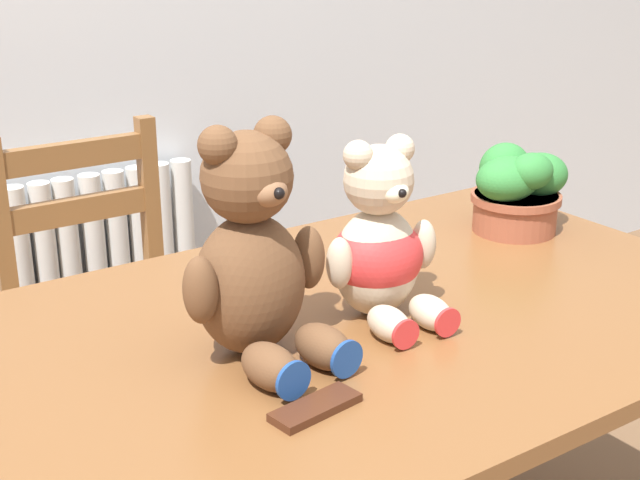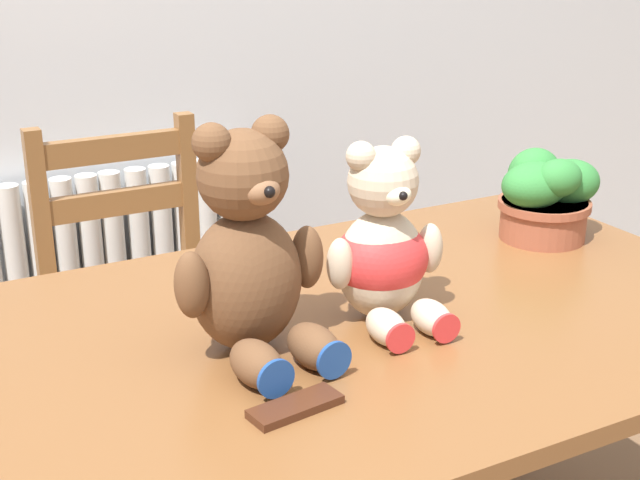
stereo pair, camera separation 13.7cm
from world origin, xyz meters
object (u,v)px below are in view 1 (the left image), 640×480
object	(u,v)px
wooden_chair_behind	(109,324)
teddy_bear_right	(380,247)
teddy_bear_left	(254,258)
chocolate_bar	(315,407)
potted_plant	(517,188)

from	to	relation	value
wooden_chair_behind	teddy_bear_right	size ratio (longest dim) A/B	2.96
wooden_chair_behind	teddy_bear_left	size ratio (longest dim) A/B	2.49
wooden_chair_behind	teddy_bear_left	world-z (taller)	teddy_bear_left
teddy_bear_left	teddy_bear_right	size ratio (longest dim) A/B	1.19
wooden_chair_behind	chocolate_bar	world-z (taller)	wooden_chair_behind
potted_plant	teddy_bear_left	bearing A→B (deg)	-166.54
teddy_bear_left	chocolate_bar	distance (m)	0.24
teddy_bear_left	teddy_bear_right	bearing A→B (deg)	175.46
teddy_bear_right	chocolate_bar	world-z (taller)	teddy_bear_right
potted_plant	teddy_bear_right	bearing A→B (deg)	-161.02
teddy_bear_right	chocolate_bar	xyz separation A→B (m)	(-0.26, -0.20, -0.11)
teddy_bear_left	potted_plant	xyz separation A→B (m)	(0.73, 0.17, -0.06)
potted_plant	chocolate_bar	xyz separation A→B (m)	(-0.75, -0.37, -0.09)
wooden_chair_behind	potted_plant	size ratio (longest dim) A/B	3.88
wooden_chair_behind	chocolate_bar	size ratio (longest dim) A/B	6.81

